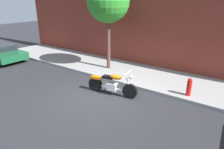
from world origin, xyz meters
name	(u,v)px	position (x,y,z in m)	size (l,w,h in m)	color
ground_plane	(97,98)	(0.00, 0.00, 0.00)	(60.00, 60.00, 0.00)	#28282D
sidewalk	(136,74)	(0.00, 3.35, 0.07)	(21.22, 3.17, 0.14)	#959595
motorcycle	(112,85)	(0.30, 0.66, 0.45)	(2.28, 0.74, 1.13)	black
street_tree	(108,2)	(-1.73, 3.15, 3.76)	(2.24, 2.24, 4.91)	brown
fire_hydrant	(189,88)	(3.09, 2.19, 0.46)	(0.20, 0.20, 0.91)	red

